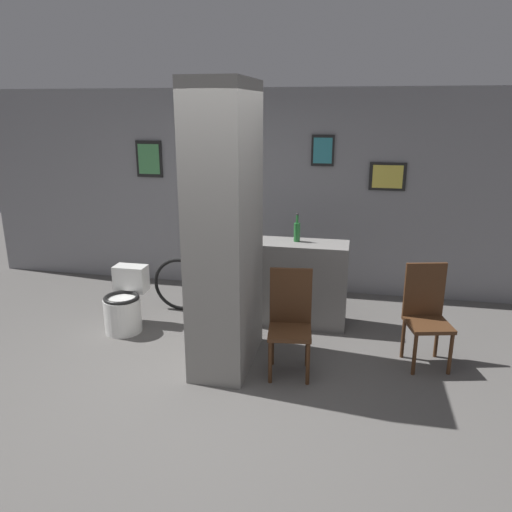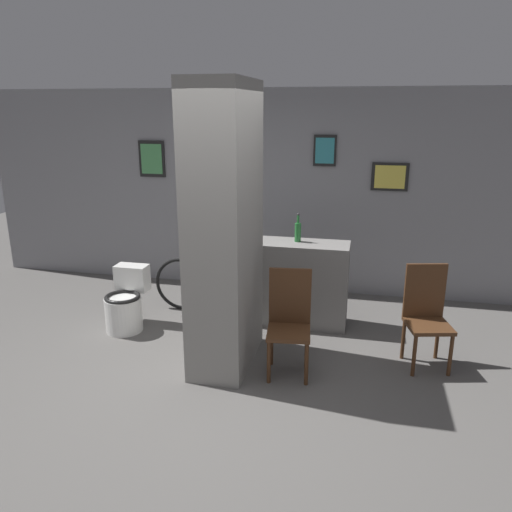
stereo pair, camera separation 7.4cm
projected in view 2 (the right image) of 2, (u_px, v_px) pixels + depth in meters
The scene contains 9 objects.
ground_plane at pixel (212, 386), 4.41m from camera, with size 14.00×14.00×0.00m, color #5B5956.
wall_back at pixel (270, 192), 6.49m from camera, with size 8.00×0.09×2.60m.
pillar_center at pixel (225, 230), 4.50m from camera, with size 0.53×1.01×2.60m.
counter_shelf at pixel (288, 283), 5.61m from camera, with size 1.32×0.44×0.94m.
toilet at pixel (126, 304), 5.49m from camera, with size 0.40×0.56×0.67m.
chair_near_pillar at pixel (289, 319), 4.54m from camera, with size 0.43×0.43×0.97m.
chair_by_doorway at pixel (426, 313), 4.67m from camera, with size 0.46×0.46×0.97m.
bicycle at pixel (220, 286), 5.89m from camera, with size 1.61×0.42×0.70m.
bottle_tall at pixel (298, 231), 5.46m from camera, with size 0.07×0.07×0.32m.
Camera 2 is at (1.23, -3.72, 2.37)m, focal length 35.00 mm.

